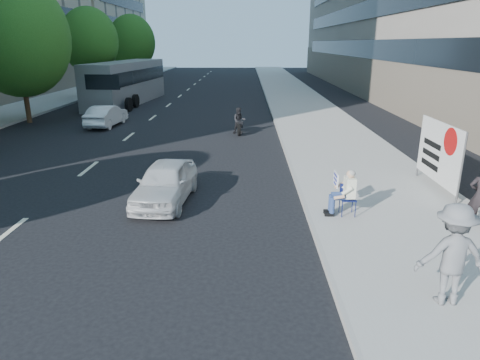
{
  "coord_description": "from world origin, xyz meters",
  "views": [
    {
      "loc": [
        -0.3,
        -8.02,
        4.71
      ],
      "look_at": [
        -0.47,
        2.98,
        1.17
      ],
      "focal_mm": 32.0,
      "sensor_mm": 36.0,
      "label": 1
    }
  ],
  "objects_px": {
    "jogger": "(452,254)",
    "white_sedan_near": "(165,182)",
    "protest_banner": "(439,152)",
    "bus": "(127,83)",
    "motorcycle": "(239,122)",
    "seated_protester": "(344,190)",
    "white_sedan_mid": "(106,116)"
  },
  "relations": [
    {
      "from": "jogger",
      "to": "seated_protester",
      "type": "bearing_deg",
      "value": -78.31
    },
    {
      "from": "protest_banner",
      "to": "white_sedan_mid",
      "type": "bearing_deg",
      "value": 140.76
    },
    {
      "from": "seated_protester",
      "to": "jogger",
      "type": "relative_size",
      "value": 0.68
    },
    {
      "from": "seated_protester",
      "to": "bus",
      "type": "relative_size",
      "value": 0.11
    },
    {
      "from": "seated_protester",
      "to": "protest_banner",
      "type": "distance_m",
      "value": 4.09
    },
    {
      "from": "white_sedan_near",
      "to": "white_sedan_mid",
      "type": "distance_m",
      "value": 13.85
    },
    {
      "from": "white_sedan_mid",
      "to": "bus",
      "type": "height_order",
      "value": "bus"
    },
    {
      "from": "protest_banner",
      "to": "bus",
      "type": "relative_size",
      "value": 0.25
    },
    {
      "from": "jogger",
      "to": "protest_banner",
      "type": "relative_size",
      "value": 0.63
    },
    {
      "from": "jogger",
      "to": "bus",
      "type": "xyz_separation_m",
      "value": [
        -13.37,
        28.25,
        0.52
      ]
    },
    {
      "from": "protest_banner",
      "to": "bus",
      "type": "bearing_deg",
      "value": 125.85
    },
    {
      "from": "protest_banner",
      "to": "motorcycle",
      "type": "relative_size",
      "value": 1.49
    },
    {
      "from": "white_sedan_mid",
      "to": "motorcycle",
      "type": "height_order",
      "value": "motorcycle"
    },
    {
      "from": "motorcycle",
      "to": "bus",
      "type": "distance_m",
      "value": 15.33
    },
    {
      "from": "seated_protester",
      "to": "white_sedan_near",
      "type": "distance_m",
      "value": 5.36
    },
    {
      "from": "protest_banner",
      "to": "white_sedan_near",
      "type": "height_order",
      "value": "protest_banner"
    },
    {
      "from": "white_sedan_mid",
      "to": "bus",
      "type": "distance_m",
      "value": 10.28
    },
    {
      "from": "protest_banner",
      "to": "white_sedan_near",
      "type": "xyz_separation_m",
      "value": [
        -8.61,
        -0.83,
        -0.77
      ]
    },
    {
      "from": "white_sedan_near",
      "to": "white_sedan_mid",
      "type": "relative_size",
      "value": 0.99
    },
    {
      "from": "white_sedan_mid",
      "to": "jogger",
      "type": "bearing_deg",
      "value": 128.09
    },
    {
      "from": "white_sedan_mid",
      "to": "motorcycle",
      "type": "xyz_separation_m",
      "value": [
        7.88,
        -2.02,
        0.02
      ]
    },
    {
      "from": "seated_protester",
      "to": "bus",
      "type": "bearing_deg",
      "value": 117.24
    },
    {
      "from": "seated_protester",
      "to": "motorcycle",
      "type": "height_order",
      "value": "seated_protester"
    },
    {
      "from": "white_sedan_near",
      "to": "motorcycle",
      "type": "distance_m",
      "value": 10.77
    },
    {
      "from": "seated_protester",
      "to": "motorcycle",
      "type": "distance_m",
      "value": 12.31
    },
    {
      "from": "protest_banner",
      "to": "motorcycle",
      "type": "xyz_separation_m",
      "value": [
        -6.51,
        9.74,
        -0.76
      ]
    },
    {
      "from": "jogger",
      "to": "white_sedan_near",
      "type": "distance_m",
      "value": 8.31
    },
    {
      "from": "jogger",
      "to": "protest_banner",
      "type": "height_order",
      "value": "protest_banner"
    },
    {
      "from": "white_sedan_near",
      "to": "protest_banner",
      "type": "bearing_deg",
      "value": 10.31
    },
    {
      "from": "white_sedan_mid",
      "to": "seated_protester",
      "type": "bearing_deg",
      "value": 132.9
    },
    {
      "from": "white_sedan_near",
      "to": "white_sedan_mid",
      "type": "height_order",
      "value": "white_sedan_near"
    },
    {
      "from": "seated_protester",
      "to": "motorcycle",
      "type": "relative_size",
      "value": 0.64
    }
  ]
}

